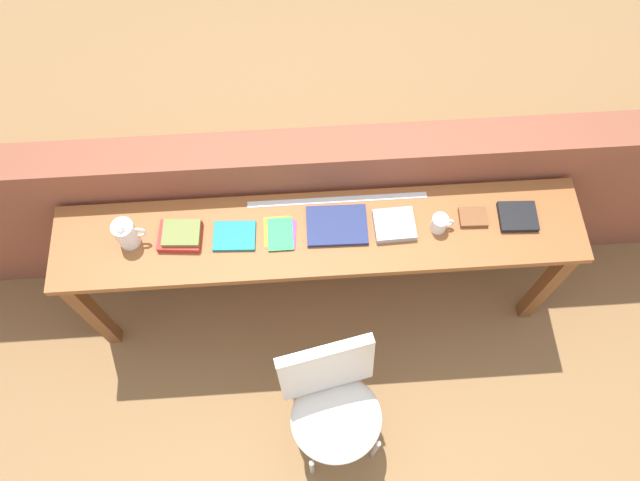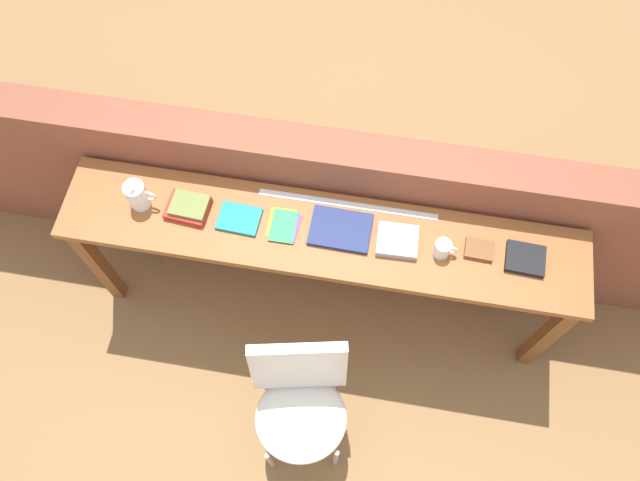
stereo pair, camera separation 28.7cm
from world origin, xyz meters
name	(u,v)px [view 1 (the left image)]	position (x,y,z in m)	size (l,w,h in m)	color
ground_plane	(323,347)	(0.00, 0.00, 0.00)	(40.00, 40.00, 0.00)	olive
brick_wall_back	(315,203)	(0.00, 0.64, 0.55)	(6.00, 0.20, 1.11)	brown
sideboard	(319,245)	(0.00, 0.30, 0.74)	(2.50, 0.44, 0.88)	brown
chair_white_moulded	(333,401)	(0.02, -0.41, 0.53)	(0.52, 0.53, 0.89)	silver
pitcher_white	(126,234)	(-0.88, 0.31, 0.96)	(0.14, 0.10, 0.18)	white
book_stack_leftmost	(180,235)	(-0.64, 0.32, 0.91)	(0.21, 0.17, 0.06)	red
magazine_cycling	(234,236)	(-0.40, 0.30, 0.89)	(0.20, 0.15, 0.02)	#19757A
pamphlet_pile_colourful	(280,233)	(-0.18, 0.31, 0.89)	(0.15, 0.18, 0.01)	orange
book_open_centre	(337,226)	(0.08, 0.33, 0.89)	(0.28, 0.21, 0.02)	navy
book_grey_hardcover	(394,225)	(0.35, 0.31, 0.90)	(0.19, 0.17, 0.04)	#9E9EA3
mug	(440,223)	(0.56, 0.29, 0.92)	(0.11, 0.08, 0.09)	white
leather_journal_brown	(473,217)	(0.73, 0.33, 0.89)	(0.13, 0.10, 0.02)	brown
book_repair_rightmost	(518,217)	(0.94, 0.32, 0.89)	(0.18, 0.15, 0.03)	black
ruler_metal_back_edge	(337,200)	(0.10, 0.47, 0.88)	(0.86, 0.03, 0.00)	silver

